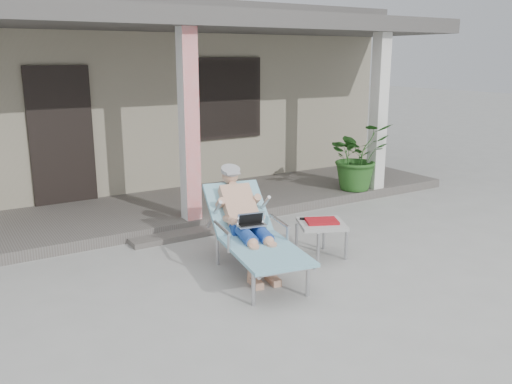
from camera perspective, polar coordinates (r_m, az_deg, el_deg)
ground at (r=6.01m, az=2.07°, el=-9.22°), size 60.00×60.00×0.00m
house at (r=11.52m, az=-16.31°, el=10.01°), size 10.40×5.40×3.30m
porch_deck at (r=8.50m, az=-9.18°, el=-1.80°), size 10.00×2.00×0.15m
porch_overhang at (r=8.15m, az=-9.81°, el=16.79°), size 10.00×2.30×2.85m
porch_step at (r=7.51m, az=-5.78°, el=-4.15°), size 2.00×0.30×0.07m
lounger at (r=6.05m, az=-0.70°, el=-1.71°), size 0.98×1.89×1.19m
side_table at (r=6.56m, az=6.91°, el=-3.54°), size 0.71×0.71×0.48m
potted_palm at (r=9.40m, az=10.61°, el=3.74°), size 1.16×1.04×1.15m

